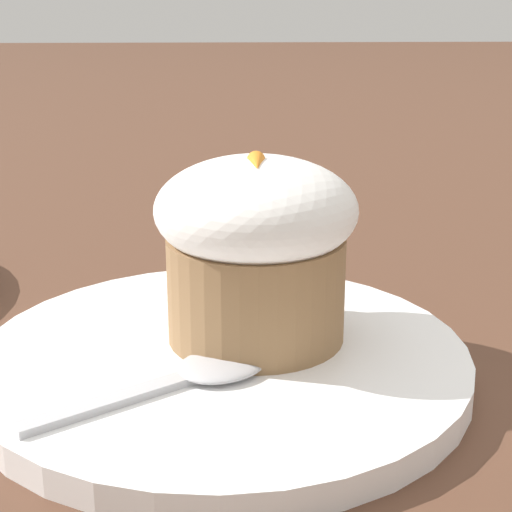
{
  "coord_description": "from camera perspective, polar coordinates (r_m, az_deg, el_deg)",
  "views": [
    {
      "loc": [
        0.4,
        0.01,
        0.2
      ],
      "look_at": [
        -0.02,
        0.02,
        0.06
      ],
      "focal_mm": 60.0,
      "sensor_mm": 36.0,
      "label": 1
    }
  ],
  "objects": [
    {
      "name": "dessert_plate",
      "position": [
        0.44,
        -2.25,
        -7.16
      ],
      "size": [
        0.25,
        0.25,
        0.01
      ],
      "color": "white",
      "rests_on": "ground_plane"
    },
    {
      "name": "carrot_cake",
      "position": [
        0.44,
        0.0,
        0.72
      ],
      "size": [
        0.1,
        0.1,
        0.1
      ],
      "color": "olive",
      "rests_on": "dessert_plate"
    },
    {
      "name": "spoon",
      "position": [
        0.41,
        -4.05,
        -7.77
      ],
      "size": [
        0.09,
        0.12,
        0.01
      ],
      "color": "#B7B7BC",
      "rests_on": "dessert_plate"
    },
    {
      "name": "ground_plane",
      "position": [
        0.45,
        -2.23,
        -8.0
      ],
      "size": [
        4.0,
        4.0,
        0.0
      ],
      "primitive_type": "plane",
      "color": "#513323"
    }
  ]
}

